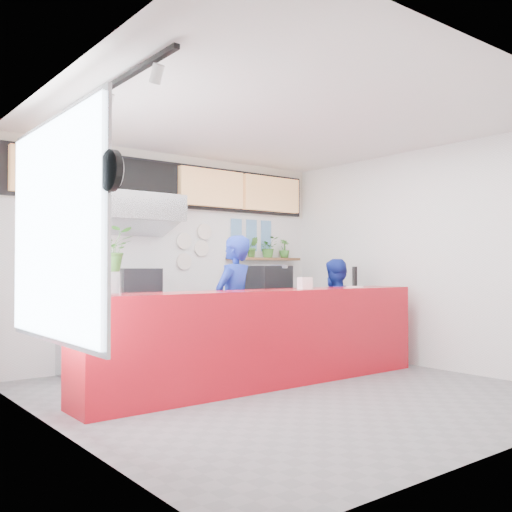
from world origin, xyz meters
TOP-DOWN VIEW (x-y plane):
  - floor at (0.00, 0.00)m, footprint 5.00×5.00m
  - ceiling at (0.00, 0.00)m, footprint 5.00×5.00m
  - wall_back at (0.00, 2.50)m, footprint 5.00×0.00m
  - wall_left at (-2.50, 0.00)m, footprint 0.00×5.00m
  - wall_right at (2.50, 0.00)m, footprint 0.00×5.00m
  - service_counter at (0.00, 0.40)m, footprint 4.50×0.60m
  - cream_band at (0.00, 2.49)m, footprint 5.00×0.02m
  - prep_bench at (-0.80, 2.20)m, footprint 1.80×0.60m
  - panini_oven at (-0.67, 2.20)m, footprint 0.63×0.63m
  - extraction_hood at (-0.80, 2.15)m, footprint 1.20×0.70m
  - hood_lip at (-0.80, 2.15)m, footprint 1.20×0.69m
  - right_bench at (1.50, 2.20)m, footprint 1.80×0.60m
  - espresso_machine at (1.45, 2.20)m, footprint 0.87×0.72m
  - espresso_tray at (1.45, 2.20)m, footprint 0.67×0.55m
  - herb_shelf at (1.60, 2.40)m, footprint 1.40×0.18m
  - menu_board_far_left at (-1.75, 2.38)m, footprint 1.10×0.10m
  - menu_board_mid_left at (-0.59, 2.38)m, footprint 1.10×0.10m
  - menu_board_mid_right at (0.57, 2.38)m, footprint 1.10×0.10m
  - menu_board_far_right at (1.73, 2.38)m, footprint 1.10×0.10m
  - soffit at (0.00, 2.46)m, footprint 4.80×0.04m
  - window_pane at (-2.47, 0.30)m, footprint 0.04×2.20m
  - window_frame at (-2.45, 0.30)m, footprint 0.03×2.30m
  - wall_clock_rim at (-2.46, -0.90)m, footprint 0.05×0.30m
  - wall_clock_face at (-2.43, -0.90)m, footprint 0.02×0.26m
  - track_rail at (-2.10, 0.00)m, footprint 0.05×2.40m
  - dec_plate_a at (0.15, 2.47)m, footprint 0.24×0.03m
  - dec_plate_b at (0.45, 2.47)m, footprint 0.24×0.03m
  - dec_plate_c at (0.15, 2.47)m, footprint 0.24×0.03m
  - dec_plate_d at (0.50, 2.47)m, footprint 0.24×0.03m
  - photo_frame_a at (1.10, 2.48)m, footprint 0.20×0.02m
  - photo_frame_b at (1.40, 2.48)m, footprint 0.20×0.02m
  - photo_frame_c at (1.70, 2.48)m, footprint 0.20×0.02m
  - photo_frame_d at (1.10, 2.48)m, footprint 0.20×0.02m
  - photo_frame_e at (1.40, 2.48)m, footprint 0.20×0.02m
  - photo_frame_f at (1.70, 2.48)m, footprint 0.20×0.02m
  - staff_center at (-0.03, 0.99)m, footprint 0.75×0.62m
  - staff_right at (1.65, 0.90)m, footprint 0.77×0.63m
  - herb_a at (1.10, 2.40)m, footprint 0.16×0.12m
  - herb_b at (1.36, 2.40)m, footprint 0.22×0.20m
  - herb_c at (1.68, 2.40)m, footprint 0.33×0.30m
  - herb_d at (2.02, 2.40)m, footprint 0.18×0.16m
  - glass_vase at (-1.91, 0.34)m, footprint 0.23×0.23m
  - basil_vase at (-1.91, 0.34)m, footprint 0.43×0.39m
  - napkin_holder at (0.60, 0.38)m, footprint 0.17×0.11m
  - white_plate at (1.52, 0.40)m, footprint 0.26×0.26m
  - pepper_mill at (1.52, 0.40)m, footprint 0.08×0.08m

SIDE VIEW (x-z plane):
  - floor at x=0.00m, z-range 0.00..0.00m
  - prep_bench at x=-0.80m, z-range 0.00..0.90m
  - right_bench at x=1.50m, z-range 0.00..0.90m
  - service_counter at x=0.00m, z-range 0.00..1.10m
  - staff_right at x=1.65m, z-range 0.00..1.48m
  - staff_center at x=-0.03m, z-range 0.00..1.76m
  - white_plate at x=1.52m, z-range 1.10..1.12m
  - panini_oven at x=-0.67m, z-range 0.90..1.35m
  - espresso_machine at x=1.45m, z-range 0.90..1.39m
  - napkin_holder at x=0.60m, z-range 1.10..1.24m
  - glass_vase at x=-1.91m, z-range 1.10..1.32m
  - pepper_mill at x=1.52m, z-range 1.11..1.37m
  - espresso_tray at x=1.45m, z-range 1.35..1.40m
  - dec_plate_c at x=0.15m, z-range 1.33..1.57m
  - wall_back at x=0.00m, z-range -1.00..4.00m
  - wall_left at x=-2.50m, z-range -1.00..4.00m
  - wall_right at x=2.50m, z-range -1.00..4.00m
  - herb_shelf at x=1.60m, z-range 1.48..1.52m
  - basil_vase at x=-1.91m, z-range 1.32..1.74m
  - dec_plate_b at x=0.45m, z-range 1.53..1.77m
  - herb_a at x=1.10m, z-range 1.52..1.79m
  - herb_d at x=2.02m, z-range 1.52..1.83m
  - herb_b at x=1.36m, z-range 1.52..1.84m
  - herb_c at x=1.68m, z-range 1.52..1.86m
  - window_pane at x=-2.47m, z-range 0.75..2.65m
  - window_frame at x=-2.45m, z-range 0.70..2.70m
  - dec_plate_a at x=0.15m, z-range 1.63..1.87m
  - photo_frame_d at x=1.10m, z-range 1.62..1.88m
  - photo_frame_e at x=1.40m, z-range 1.62..1.88m
  - photo_frame_f at x=1.70m, z-range 1.62..1.88m
  - dec_plate_d at x=0.50m, z-range 1.78..2.02m
  - hood_lip at x=-0.80m, z-range 1.79..2.11m
  - photo_frame_a at x=1.10m, z-range 1.88..2.12m
  - photo_frame_b at x=1.40m, z-range 1.88..2.12m
  - photo_frame_c at x=1.70m, z-range 1.88..2.12m
  - wall_clock_rim at x=-2.46m, z-range 1.90..2.20m
  - wall_clock_face at x=-2.43m, z-range 1.92..2.18m
  - extraction_hood at x=-0.80m, z-range 1.98..2.32m
  - menu_board_far_left at x=-1.75m, z-range 2.27..2.82m
  - menu_board_mid_left at x=-0.59m, z-range 2.27..2.82m
  - menu_board_mid_right at x=0.57m, z-range 2.27..2.82m
  - menu_board_far_right at x=1.73m, z-range 2.27..2.82m
  - soffit at x=0.00m, z-range 2.22..2.88m
  - cream_band at x=0.00m, z-range 2.20..3.00m
  - track_rail at x=-2.10m, z-range 2.92..2.96m
  - ceiling at x=0.00m, z-range 3.00..3.00m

